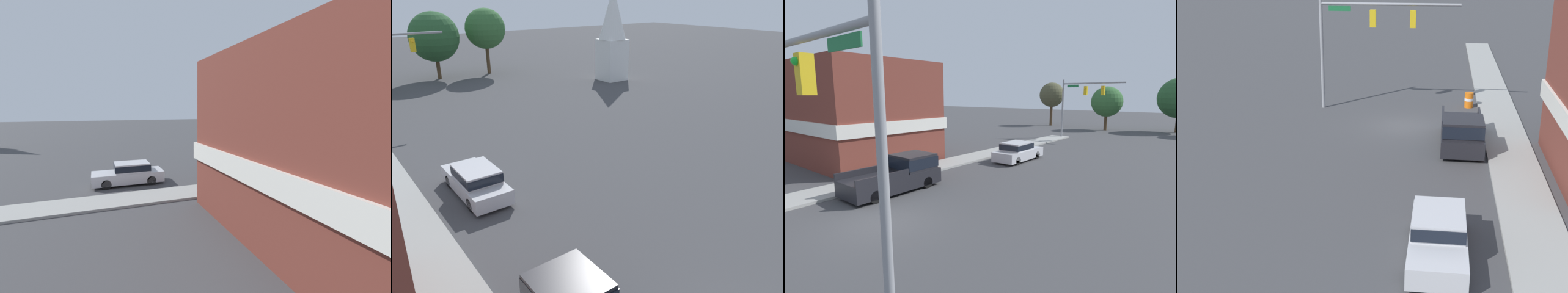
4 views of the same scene
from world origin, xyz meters
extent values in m
cylinder|color=gray|center=(-1.80, 29.64, 6.70)|extent=(7.23, 0.18, 0.18)
cube|color=gold|center=(-0.59, 29.64, 5.84)|extent=(0.36, 0.36, 1.05)
sphere|color=yellow|center=(-0.59, 29.44, 6.15)|extent=(0.22, 0.22, 0.22)
cylinder|color=black|center=(-3.03, 15.77, 0.33)|extent=(0.22, 0.66, 0.66)
cylinder|color=black|center=(-1.33, 15.77, 0.33)|extent=(0.22, 0.66, 0.66)
cylinder|color=black|center=(-3.03, 12.74, 0.33)|extent=(0.22, 0.66, 0.66)
cylinder|color=black|center=(-1.33, 12.74, 0.33)|extent=(0.22, 0.66, 0.66)
cube|color=silver|center=(-2.18, 14.25, 0.55)|extent=(1.92, 4.89, 0.74)
cube|color=silver|center=(-2.18, 13.96, 1.23)|extent=(1.76, 2.35, 0.62)
cube|color=black|center=(-2.18, 13.96, 1.23)|extent=(1.78, 2.44, 0.43)
cube|color=black|center=(-3.23, 4.30, 1.47)|extent=(2.03, 2.05, 0.88)
cube|color=black|center=(-3.23, 4.30, 1.47)|extent=(2.05, 2.13, 0.62)
cube|color=white|center=(21.61, 31.65, 2.35)|extent=(2.82, 2.82, 4.70)
cone|color=white|center=(21.61, 31.65, 7.58)|extent=(3.11, 3.11, 5.75)
cylinder|color=#4C3823|center=(5.31, 44.56, 1.17)|extent=(0.44, 0.44, 2.34)
sphere|color=#28562D|center=(5.31, 44.56, 4.92)|extent=(5.72, 5.72, 5.72)
cylinder|color=#4C3823|center=(11.48, 44.12, 1.68)|extent=(0.44, 0.44, 3.36)
sphere|color=#336633|center=(11.48, 44.12, 5.58)|extent=(4.92, 4.92, 4.92)
camera|label=1|loc=(-20.94, 16.20, 5.42)|focal=24.00mm
camera|label=2|loc=(-8.01, -2.98, 9.50)|focal=35.00mm
camera|label=3|loc=(10.86, -6.76, 5.31)|focal=28.00mm
camera|label=4|loc=(-2.06, 30.61, 9.93)|focal=50.00mm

